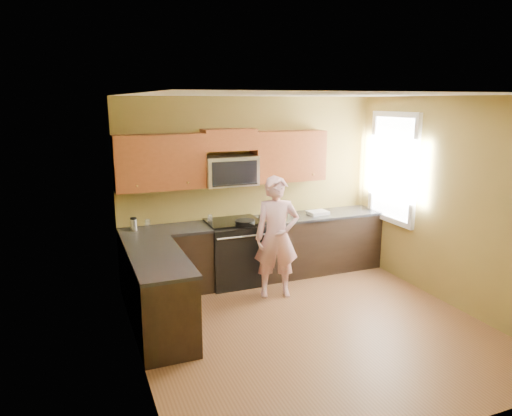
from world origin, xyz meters
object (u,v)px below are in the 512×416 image
woman (277,237)px  butter_tub (282,220)px  travel_mug (134,231)px  microwave (230,185)px  frying_pan (245,224)px  stove (234,252)px

woman → butter_tub: 0.60m
woman → travel_mug: size_ratio=9.08×
microwave → frying_pan: microwave is taller
butter_tub → travel_mug: (-2.11, 0.23, 0.00)m
stove → butter_tub: butter_tub is taller
stove → travel_mug: 1.46m
microwave → frying_pan: size_ratio=1.57×
stove → frying_pan: frying_pan is taller
woman → frying_pan: woman is taller
microwave → butter_tub: bearing=-19.9°
frying_pan → travel_mug: size_ratio=2.63×
stove → microwave: (0.00, 0.12, 0.97)m
woman → butter_tub: woman is taller
microwave → woman: woman is taller
frying_pan → butter_tub: (0.63, 0.12, -0.03)m
butter_tub → travel_mug: size_ratio=0.67×
frying_pan → travel_mug: bearing=161.4°
woman → frying_pan: 0.51m
stove → frying_pan: size_ratio=1.97×
stove → butter_tub: bearing=-10.6°
travel_mug → butter_tub: bearing=-6.1°
butter_tub → travel_mug: 2.12m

